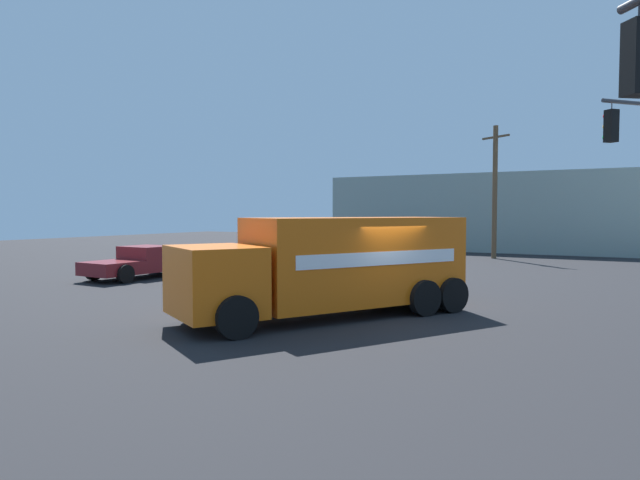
# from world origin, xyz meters

# --- Properties ---
(ground_plane) EXTENTS (100.00, 100.00, 0.00)m
(ground_plane) POSITION_xyz_m (0.00, 0.00, 0.00)
(ground_plane) COLOR black
(delivery_truck) EXTENTS (6.21, 8.36, 2.73)m
(delivery_truck) POSITION_xyz_m (-0.92, -0.72, 1.44)
(delivery_truck) COLOR orange
(delivery_truck) RESTS_ON ground
(pickup_maroon) EXTENTS (2.38, 5.26, 1.38)m
(pickup_maroon) POSITION_xyz_m (-12.59, 3.16, 0.73)
(pickup_maroon) COLOR maroon
(pickup_maroon) RESTS_ON ground
(utility_pole) EXTENTS (1.92, 1.29, 8.20)m
(utility_pole) POSITION_xyz_m (-1.60, 21.33, 4.24)
(utility_pole) COLOR brown
(utility_pole) RESTS_ON ground
(building_backdrop) EXTENTS (23.02, 6.00, 5.67)m
(building_backdrop) POSITION_xyz_m (-4.03, 28.86, 2.83)
(building_backdrop) COLOR gray
(building_backdrop) RESTS_ON ground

